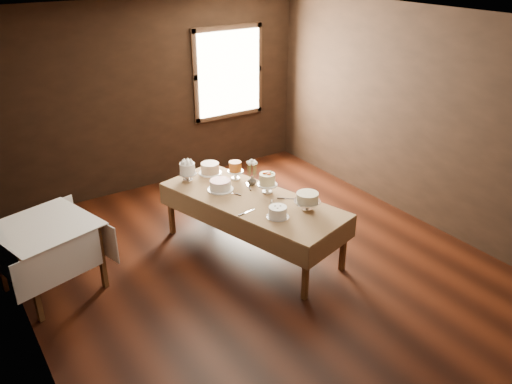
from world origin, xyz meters
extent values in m
cube|color=black|center=(0.00, 0.00, 0.00)|extent=(5.00, 6.00, 0.01)
cube|color=beige|center=(0.00, 0.00, 2.80)|extent=(5.00, 6.00, 0.01)
cube|color=black|center=(0.00, 3.00, 1.40)|extent=(5.00, 0.02, 2.80)
cube|color=black|center=(-2.50, 0.00, 1.40)|extent=(0.02, 6.00, 2.80)
cube|color=black|center=(2.50, 0.00, 1.40)|extent=(0.02, 6.00, 2.80)
cube|color=#FFEABF|center=(1.30, 2.94, 1.60)|extent=(1.10, 0.05, 1.30)
cube|color=#4F311A|center=(0.06, -0.65, 0.32)|extent=(0.07, 0.07, 0.65)
cube|color=#4F311A|center=(-0.51, 1.42, 0.32)|extent=(0.07, 0.07, 0.65)
cube|color=#4F311A|center=(0.77, -0.46, 0.32)|extent=(0.07, 0.07, 0.65)
cube|color=#4F311A|center=(0.20, 1.62, 0.32)|extent=(0.07, 0.07, 0.65)
cube|color=#4F311A|center=(0.13, 0.48, 0.69)|extent=(1.42, 2.41, 0.04)
cube|color=#A98157|center=(0.13, 0.48, 0.71)|extent=(1.50, 2.48, 0.01)
cube|color=#4F311A|center=(-2.39, 0.54, 0.38)|extent=(0.07, 0.07, 0.75)
cube|color=#4F311A|center=(-1.65, 0.74, 0.38)|extent=(0.07, 0.07, 0.75)
cube|color=#4F311A|center=(-1.86, 1.48, 0.38)|extent=(0.07, 0.07, 0.75)
cube|color=#4F311A|center=(-2.13, 1.01, 0.77)|extent=(1.07, 1.07, 0.04)
cube|color=white|center=(-2.13, 1.01, 0.80)|extent=(1.17, 1.17, 0.01)
cylinder|color=silver|center=(-0.27, 1.36, 0.78)|extent=(0.23, 0.23, 0.11)
cylinder|color=white|center=(-0.27, 1.36, 0.90)|extent=(0.27, 0.27, 0.14)
cylinder|color=white|center=(0.08, 1.41, 0.72)|extent=(0.30, 0.30, 0.01)
cylinder|color=tan|center=(0.08, 1.41, 0.80)|extent=(0.34, 0.34, 0.13)
cylinder|color=white|center=(-0.07, 0.90, 0.72)|extent=(0.32, 0.32, 0.01)
cylinder|color=white|center=(-0.07, 0.90, 0.78)|extent=(0.36, 0.36, 0.11)
cylinder|color=white|center=(0.26, 1.08, 0.78)|extent=(0.21, 0.21, 0.12)
cylinder|color=#A95418|center=(0.26, 1.08, 0.90)|extent=(0.19, 0.19, 0.12)
cylinder|color=white|center=(0.37, 0.52, 0.78)|extent=(0.25, 0.25, 0.12)
cylinder|color=beige|center=(0.37, 0.52, 0.91)|extent=(0.27, 0.27, 0.13)
cylinder|color=silver|center=(0.11, -0.07, 0.72)|extent=(0.26, 0.26, 0.01)
cylinder|color=white|center=(0.11, -0.07, 0.79)|extent=(0.24, 0.24, 0.12)
cylinder|color=silver|center=(0.50, -0.10, 0.78)|extent=(0.31, 0.31, 0.12)
cylinder|color=beige|center=(0.50, -0.10, 0.89)|extent=(0.32, 0.32, 0.10)
cube|color=silver|center=(0.26, 0.26, 0.72)|extent=(0.17, 0.21, 0.01)
cube|color=silver|center=(0.51, 0.21, 0.72)|extent=(0.21, 0.16, 0.01)
cube|color=silver|center=(-0.01, 0.76, 0.72)|extent=(0.13, 0.23, 0.01)
cube|color=silver|center=(0.29, 0.82, 0.72)|extent=(0.11, 0.23, 0.01)
cube|color=silver|center=(-0.08, 0.22, 0.72)|extent=(0.24, 0.06, 0.01)
imported|color=#2D2823|center=(0.34, 0.80, 0.78)|extent=(0.15, 0.15, 0.12)
camera|label=1|loc=(-2.90, -4.18, 3.48)|focal=36.62mm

